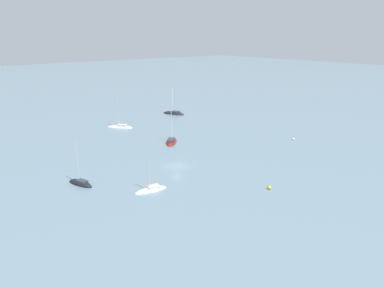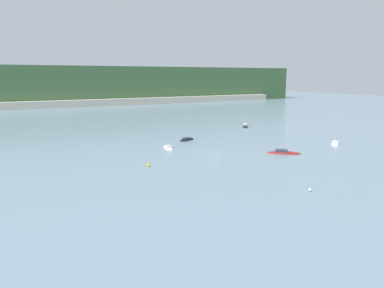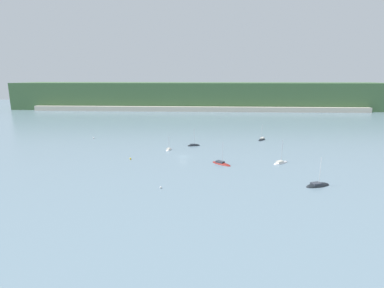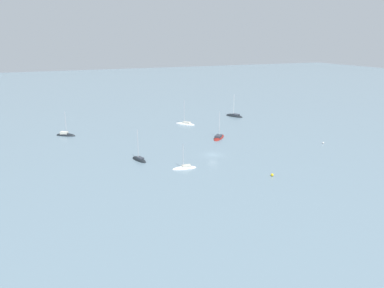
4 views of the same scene
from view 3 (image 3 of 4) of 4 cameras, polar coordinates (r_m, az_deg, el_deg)
ground_plane at (r=122.93m, az=-1.69°, el=-2.43°), size 600.00×600.00×0.00m
hillside_ridge at (r=314.82m, az=1.38°, el=9.22°), size 371.60×56.02×26.19m
shore_town_strip at (r=284.32m, az=1.16°, el=6.66°), size 315.86×6.00×4.55m
sailboat_0 at (r=113.14m, az=5.61°, el=-3.77°), size 8.14×7.64×9.15m
sailboat_1 at (r=159.34m, az=13.15°, el=0.79°), size 5.43×6.63×8.98m
sailboat_2 at (r=118.57m, az=16.52°, el=-3.48°), size 7.44×6.85×9.80m
sailboat_3 at (r=98.18m, az=22.81°, el=-7.34°), size 8.61×5.78×9.97m
sailboat_4 at (r=134.72m, az=-4.44°, el=-1.08°), size 2.69×6.33×6.89m
sailboat_5 at (r=142.11m, az=0.30°, el=-0.31°), size 6.23×3.41×9.13m
mooring_buoy_0 at (r=166.88m, az=-18.25°, el=1.10°), size 0.76×0.76×0.76m
mooring_buoy_1 at (r=89.24m, az=-5.97°, el=-8.22°), size 0.57×0.57×0.57m
mooring_buoy_2 at (r=121.18m, az=-11.65°, el=-2.74°), size 0.69×0.69×0.69m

